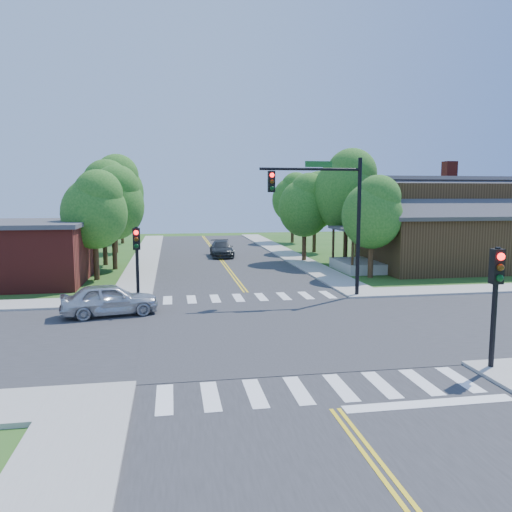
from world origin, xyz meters
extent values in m
plane|color=#28561B|center=(0.00, 0.00, 0.00)|extent=(100.00, 100.00, 0.00)
cube|color=#2D2D30|center=(0.00, 0.00, 0.02)|extent=(10.00, 90.00, 0.04)
cube|color=#2D2D30|center=(0.00, 0.00, 0.03)|extent=(90.00, 10.00, 0.04)
cube|color=#2D2D30|center=(0.00, 0.00, 0.00)|extent=(10.20, 10.20, 0.06)
cube|color=#9E9B93|center=(6.10, 25.00, 0.07)|extent=(2.20, 40.00, 0.14)
cube|color=#9E9B93|center=(-6.10, 25.00, 0.07)|extent=(2.20, 40.00, 0.14)
cube|color=white|center=(-4.20, 6.20, 0.05)|extent=(0.45, 2.00, 0.01)
cube|color=white|center=(-3.00, 6.20, 0.05)|extent=(0.45, 2.00, 0.01)
cube|color=white|center=(-1.80, 6.20, 0.05)|extent=(0.45, 2.00, 0.01)
cube|color=white|center=(-0.60, 6.20, 0.05)|extent=(0.45, 2.00, 0.01)
cube|color=white|center=(0.60, 6.20, 0.05)|extent=(0.45, 2.00, 0.01)
cube|color=white|center=(1.80, 6.20, 0.05)|extent=(0.45, 2.00, 0.01)
cube|color=white|center=(3.00, 6.20, 0.05)|extent=(0.45, 2.00, 0.01)
cube|color=white|center=(4.20, 6.20, 0.05)|extent=(0.45, 2.00, 0.01)
cube|color=white|center=(-4.20, -6.20, 0.05)|extent=(0.45, 2.00, 0.01)
cube|color=white|center=(-3.00, -6.20, 0.05)|extent=(0.45, 2.00, 0.01)
cube|color=white|center=(-1.80, -6.20, 0.05)|extent=(0.45, 2.00, 0.01)
cube|color=white|center=(-0.60, -6.20, 0.05)|extent=(0.45, 2.00, 0.01)
cube|color=white|center=(0.60, -6.20, 0.05)|extent=(0.45, 2.00, 0.01)
cube|color=white|center=(1.80, -6.20, 0.05)|extent=(0.45, 2.00, 0.01)
cube|color=white|center=(3.00, -6.20, 0.05)|extent=(0.45, 2.00, 0.01)
cube|color=white|center=(4.20, -6.20, 0.05)|extent=(0.45, 2.00, 0.01)
cube|color=yellow|center=(-0.10, 26.25, 0.05)|extent=(0.10, 37.50, 0.01)
cube|color=yellow|center=(0.10, 26.25, 0.05)|extent=(0.10, 37.50, 0.01)
cube|color=white|center=(2.50, -7.60, 0.00)|extent=(4.60, 0.45, 0.09)
cylinder|color=black|center=(5.60, 5.60, 3.60)|extent=(0.20, 0.20, 7.20)
cylinder|color=black|center=(3.00, 5.60, 6.60)|extent=(5.20, 0.14, 0.14)
cube|color=#19591E|center=(3.40, 5.55, 6.85)|extent=(1.40, 0.04, 0.30)
cube|color=black|center=(1.00, 5.60, 5.98)|extent=(0.34, 0.28, 1.05)
sphere|color=#FF0C0C|center=(1.00, 5.43, 6.29)|extent=(0.22, 0.22, 0.22)
sphere|color=#3F2605|center=(1.00, 5.43, 5.97)|extent=(0.22, 0.22, 0.22)
sphere|color=#05330F|center=(1.00, 5.43, 5.65)|extent=(0.22, 0.22, 0.22)
cylinder|color=black|center=(5.60, -5.60, 1.90)|extent=(0.16, 0.16, 3.80)
cube|color=black|center=(5.60, -5.60, 3.23)|extent=(0.34, 0.28, 1.05)
sphere|color=#FF0C0C|center=(5.60, -5.77, 3.54)|extent=(0.22, 0.22, 0.22)
sphere|color=#3F2605|center=(5.60, -5.77, 3.22)|extent=(0.22, 0.22, 0.22)
sphere|color=#05330F|center=(5.60, -5.77, 2.90)|extent=(0.22, 0.22, 0.22)
cylinder|color=black|center=(-5.60, 5.60, 1.90)|extent=(0.16, 0.16, 3.80)
cube|color=black|center=(-5.60, 5.60, 3.23)|extent=(0.34, 0.28, 1.05)
sphere|color=#FF0C0C|center=(-5.60, 5.43, 3.54)|extent=(0.22, 0.22, 0.22)
sphere|color=#3F2605|center=(-5.60, 5.43, 3.22)|extent=(0.22, 0.22, 0.22)
sphere|color=#05330F|center=(-5.60, 5.43, 2.90)|extent=(0.22, 0.22, 0.22)
cube|color=black|center=(15.20, 14.20, 2.00)|extent=(10.00, 8.00, 4.00)
cube|color=#9E9B93|center=(8.90, 14.20, 0.35)|extent=(2.60, 4.50, 0.70)
cylinder|color=black|center=(7.80, 12.20, 1.60)|extent=(0.18, 0.18, 2.50)
cylinder|color=black|center=(7.80, 16.20, 1.60)|extent=(0.18, 0.18, 2.50)
cube|color=#38383D|center=(8.90, 14.20, 2.95)|extent=(2.80, 4.80, 0.18)
cube|color=maroon|center=(17.70, 17.70, 3.55)|extent=(0.90, 0.90, 7.11)
cube|color=maroon|center=(-14.20, 13.20, 1.75)|extent=(10.00, 8.00, 3.50)
cylinder|color=#382314|center=(8.69, 11.27, 1.23)|extent=(0.34, 0.34, 2.45)
ellipsoid|color=#1A5519|center=(8.69, 11.27, 4.00)|extent=(3.87, 3.68, 4.26)
sphere|color=#1A5519|center=(8.99, 11.07, 5.16)|extent=(2.84, 2.84, 2.84)
cylinder|color=#382314|center=(9.31, 17.78, 1.64)|extent=(0.34, 0.34, 3.28)
ellipsoid|color=#1A5519|center=(9.31, 17.78, 5.36)|extent=(5.18, 4.92, 5.70)
sphere|color=#1A5519|center=(9.61, 17.58, 6.91)|extent=(3.80, 3.80, 3.80)
cylinder|color=#382314|center=(9.09, 25.59, 1.39)|extent=(0.34, 0.34, 2.78)
ellipsoid|color=#1A5519|center=(9.09, 25.59, 4.53)|extent=(4.38, 4.16, 4.82)
sphere|color=#1A5519|center=(9.39, 25.39, 5.84)|extent=(3.21, 3.21, 3.21)
cylinder|color=#382314|center=(9.29, 34.88, 1.44)|extent=(0.34, 0.34, 2.88)
ellipsoid|color=#1A5519|center=(9.29, 34.88, 4.71)|extent=(4.55, 4.33, 5.01)
sphere|color=#1A5519|center=(9.59, 34.68, 6.07)|extent=(3.34, 3.34, 3.34)
cylinder|color=#382314|center=(-8.63, 13.35, 1.28)|extent=(0.34, 0.34, 2.56)
ellipsoid|color=#1A5519|center=(-8.63, 13.35, 4.18)|extent=(4.04, 3.84, 4.45)
sphere|color=#1A5519|center=(-8.33, 13.15, 5.39)|extent=(2.96, 2.96, 2.96)
cylinder|color=#382314|center=(-8.94, 20.08, 1.48)|extent=(0.34, 0.34, 2.96)
ellipsoid|color=#1A5519|center=(-8.94, 20.08, 4.82)|extent=(4.67, 4.43, 5.13)
sphere|color=#1A5519|center=(-8.64, 19.88, 6.22)|extent=(3.42, 3.42, 3.42)
cylinder|color=#382314|center=(-8.99, 28.18, 1.67)|extent=(0.34, 0.34, 3.33)
ellipsoid|color=#1A5519|center=(-8.99, 28.18, 5.44)|extent=(5.26, 5.00, 5.79)
sphere|color=#1A5519|center=(-8.69, 27.98, 7.02)|extent=(3.86, 3.86, 3.86)
cylinder|color=#382314|center=(-9.24, 36.99, 1.37)|extent=(0.34, 0.34, 2.74)
ellipsoid|color=#1A5519|center=(-9.24, 36.99, 4.47)|extent=(4.32, 4.11, 4.75)
sphere|color=#1A5519|center=(-8.94, 36.79, 5.76)|extent=(3.17, 3.17, 3.17)
cylinder|color=#382314|center=(6.43, 19.31, 1.31)|extent=(0.34, 0.34, 2.62)
ellipsoid|color=#1A5519|center=(6.43, 19.31, 4.27)|extent=(4.13, 3.92, 4.54)
sphere|color=#1A5519|center=(6.73, 19.11, 5.51)|extent=(3.03, 3.03, 3.03)
cylinder|color=#382314|center=(-7.98, 17.77, 1.38)|extent=(0.34, 0.34, 2.76)
ellipsoid|color=#1A5519|center=(-7.98, 17.77, 4.51)|extent=(4.36, 4.14, 4.80)
sphere|color=#1A5519|center=(-7.68, 17.57, 5.81)|extent=(3.20, 3.20, 3.20)
imported|color=silver|center=(-6.69, 3.50, 0.71)|extent=(3.17, 4.78, 1.42)
imported|color=#2B2F30|center=(0.26, 23.42, 0.66)|extent=(1.97, 4.60, 1.32)
camera|label=1|loc=(-3.93, -18.87, 5.37)|focal=35.00mm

